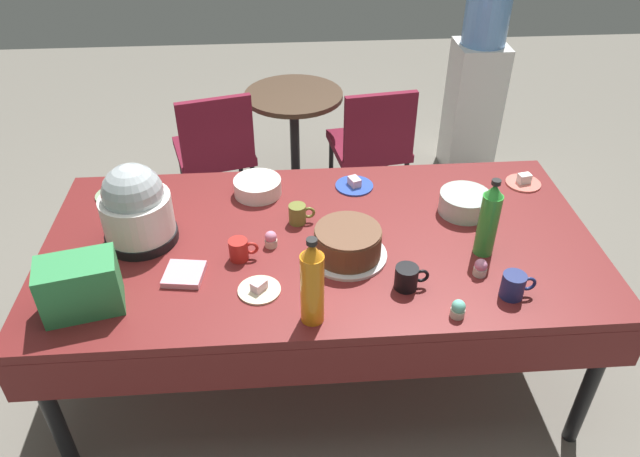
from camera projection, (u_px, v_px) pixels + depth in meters
The scene contains 25 objects.
ground at pixel (320, 364), 2.86m from camera, with size 9.00×9.00×0.00m, color slate.
potluck_table at pixel (320, 251), 2.45m from camera, with size 2.20×1.10×0.75m.
frosted_layer_cake at pixel (348, 243), 2.29m from camera, with size 0.31×0.31×0.13m.
slow_cooker at pixel (136, 208), 2.32m from camera, with size 0.29×0.29×0.34m.
glass_salad_bowl at pixel (464, 203), 2.54m from camera, with size 0.21×0.21×0.09m, color #B2C6BC.
ceramic_snack_bowl at pixel (258, 187), 2.66m from camera, with size 0.21×0.21×0.07m, color silver.
dessert_plate_sage at pixel (115, 193), 2.66m from camera, with size 0.18×0.18×0.06m.
dessert_plate_cobalt at pixel (354, 185), 2.73m from camera, with size 0.17×0.17×0.04m.
dessert_plate_cream at pixel (259, 289), 2.16m from camera, with size 0.16×0.16×0.04m.
dessert_plate_coral at pixel (523, 182), 2.74m from camera, with size 0.16×0.16×0.05m.
cupcake_lemon at pixel (271, 239), 2.36m from camera, with size 0.05×0.05×0.07m.
cupcake_cocoa at pixel (458, 309), 2.04m from camera, with size 0.05×0.05×0.07m.
cupcake_mint at pixel (480, 268), 2.22m from camera, with size 0.05×0.05×0.07m.
soda_bottle_orange_juice at pixel (312, 283), 1.96m from camera, with size 0.08×0.08×0.34m.
soda_bottle_lime_soda at pixel (489, 220), 2.26m from camera, with size 0.08×0.08×0.33m.
coffee_mug_navy at pixel (514, 285), 2.12m from camera, with size 0.13×0.08×0.09m.
coffee_mug_olive at pixel (298, 214), 2.48m from camera, with size 0.11×0.07×0.08m.
coffee_mug_black at pixel (407, 278), 2.16m from camera, with size 0.12×0.08×0.09m.
coffee_mug_red at pixel (240, 250), 2.29m from camera, with size 0.11×0.07×0.08m.
soda_carton at pixel (80, 286), 2.04m from camera, with size 0.26×0.16×0.20m, color #338C4C.
paper_napkin_stack at pixel (184, 274), 2.22m from camera, with size 0.14×0.14×0.02m, color pink.
maroon_chair_left at pixel (215, 147), 3.57m from camera, with size 0.54×0.54×0.85m.
maroon_chair_right at pixel (372, 142), 3.63m from camera, with size 0.50×0.50×0.85m.
round_cafe_table at pixel (294, 126), 3.77m from camera, with size 0.60×0.60×0.72m.
water_cooler at pixel (475, 90), 4.01m from camera, with size 0.32×0.32×1.24m.
Camera 1 is at (-0.14, -1.92, 2.21)m, focal length 33.82 mm.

